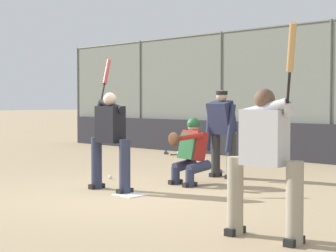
% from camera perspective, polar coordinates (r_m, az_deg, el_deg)
% --- Properties ---
extents(ground_plane, '(160.00, 160.00, 0.00)m').
position_cam_1_polar(ground_plane, '(8.88, -3.82, -7.02)').
color(ground_plane, tan).
extents(home_plate_marker, '(0.43, 0.43, 0.01)m').
position_cam_1_polar(home_plate_marker, '(8.87, -3.82, -6.98)').
color(home_plate_marker, white).
rests_on(home_plate_marker, ground_plane).
extents(backstop_fence, '(19.94, 0.08, 3.40)m').
position_cam_1_polar(backstop_fence, '(13.76, 16.21, 3.73)').
color(backstop_fence, '#515651').
rests_on(backstop_fence, ground_plane).
extents(padding_wall, '(19.46, 0.18, 0.94)m').
position_cam_1_polar(padding_wall, '(13.70, 15.95, -1.78)').
color(padding_wall, '#28282D').
rests_on(padding_wall, ground_plane).
extents(bleachers_beyond, '(13.90, 2.50, 1.48)m').
position_cam_1_polar(bleachers_beyond, '(16.58, 16.49, -1.01)').
color(bleachers_beyond, slate).
rests_on(bleachers_beyond, ground_plane).
extents(batter_at_plate, '(1.04, 0.62, 2.21)m').
position_cam_1_polar(batter_at_plate, '(9.22, -5.91, -1.16)').
color(batter_at_plate, '#2D334C').
rests_on(batter_at_plate, ground_plane).
extents(catcher_behind_plate, '(0.65, 0.79, 1.19)m').
position_cam_1_polar(catcher_behind_plate, '(9.88, 2.25, -2.46)').
color(catcher_behind_plate, '#2D334C').
rests_on(catcher_behind_plate, ground_plane).
extents(umpire_home, '(0.68, 0.41, 1.68)m').
position_cam_1_polar(umpire_home, '(10.81, 5.51, -0.51)').
color(umpire_home, '#333333').
rests_on(umpire_home, ground_plane).
extents(batter_on_deck, '(1.08, 0.61, 2.21)m').
position_cam_1_polar(batter_on_deck, '(6.00, 9.79, -3.18)').
color(batter_on_deck, gray).
rests_on(batter_on_deck, ground_plane).
extents(spare_bat_near_backstop, '(0.60, 0.64, 0.07)m').
position_cam_1_polar(spare_bat_near_backstop, '(15.89, -0.27, -2.69)').
color(spare_bat_near_backstop, black).
rests_on(spare_bat_near_backstop, ground_plane).
extents(spare_bat_by_padding, '(0.65, 0.69, 0.07)m').
position_cam_1_polar(spare_bat_by_padding, '(15.18, 2.44, -2.93)').
color(spare_bat_by_padding, black).
rests_on(spare_bat_by_padding, ground_plane).
extents(spare_bat_third_base_side, '(0.69, 0.55, 0.07)m').
position_cam_1_polar(spare_bat_third_base_side, '(12.02, 5.01, -4.37)').
color(spare_bat_third_base_side, black).
rests_on(spare_bat_third_base_side, ground_plane).
extents(baseball_loose, '(0.07, 0.07, 0.07)m').
position_cam_1_polar(baseball_loose, '(10.72, -5.89, -5.18)').
color(baseball_loose, white).
rests_on(baseball_loose, ground_plane).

